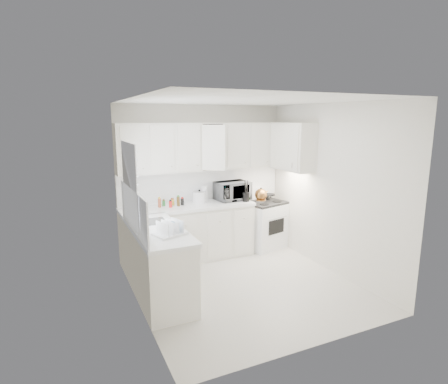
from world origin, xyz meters
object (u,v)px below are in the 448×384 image
rice_cooker (199,196)px  tea_kettle (261,194)px  stove (264,218)px  microwave (232,189)px  dish_rack (169,227)px  utensil_crock (246,191)px

rice_cooker → tea_kettle: bearing=-10.4°
stove → tea_kettle: tea_kettle is taller
microwave → rice_cooker: size_ratio=2.61×
microwave → dish_rack: microwave is taller
tea_kettle → microwave: size_ratio=0.46×
microwave → dish_rack: (-1.59, -1.49, -0.10)m
stove → rice_cooker: (-1.24, 0.11, 0.51)m
microwave → tea_kettle: bearing=-33.9°
tea_kettle → rice_cooker: size_ratio=1.19×
dish_rack → rice_cooker: bearing=38.7°
microwave → utensil_crock: (0.16, -0.21, -0.01)m
microwave → utensil_crock: microwave is taller
microwave → rice_cooker: bearing=169.6°
dish_rack → tea_kettle: bearing=12.9°
microwave → rice_cooker: microwave is taller
dish_rack → utensil_crock: bearing=17.3°
tea_kettle → rice_cooker: bearing=171.1°
utensil_crock → dish_rack: size_ratio=1.01×
tea_kettle → utensil_crock: 0.30m
stove → dish_rack: bearing=-162.5°
stove → utensil_crock: utensil_crock is taller
dish_rack → microwave: bearing=24.4°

